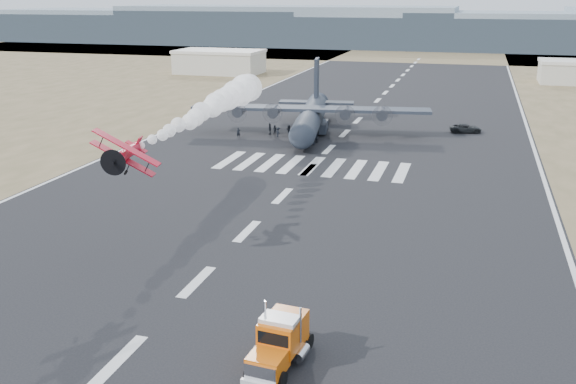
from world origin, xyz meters
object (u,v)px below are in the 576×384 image
at_px(aerobatic_biplane, 125,154).
at_px(crew_f, 289,130).
at_px(crew_b, 317,138).
at_px(crew_c, 278,132).
at_px(crew_a, 238,133).
at_px(crew_g, 303,136).
at_px(transport_aircraft, 311,115).
at_px(crew_h, 275,130).
at_px(semi_truck, 280,341).
at_px(hangar_left, 220,61).
at_px(support_vehicle, 466,128).
at_px(crew_d, 270,129).
at_px(crew_e, 313,139).

xyz_separation_m(aerobatic_biplane, crew_f, (-0.69, 52.41, -8.40)).
distance_m(crew_b, crew_c, 7.47).
bearing_deg(crew_a, crew_g, -34.81).
distance_m(transport_aircraft, crew_g, 7.47).
distance_m(crew_c, crew_g, 5.37).
height_order(transport_aircraft, crew_h, transport_aircraft).
distance_m(aerobatic_biplane, crew_h, 52.96).
xyz_separation_m(semi_truck, aerobatic_biplane, (-17.85, 13.22, 7.62)).
relative_size(hangar_left, crew_b, 14.88).
bearing_deg(crew_b, support_vehicle, -35.12).
xyz_separation_m(hangar_left, aerobatic_biplane, (44.11, -129.31, 5.82)).
bearing_deg(crew_d, crew_e, 25.18).
relative_size(semi_truck, crew_f, 4.46).
height_order(transport_aircraft, support_vehicle, transport_aircraft).
height_order(support_vehicle, crew_d, crew_d).
relative_size(transport_aircraft, crew_f, 23.44).
xyz_separation_m(crew_b, crew_d, (-9.02, 3.99, 0.11)).
xyz_separation_m(crew_d, crew_f, (3.18, 0.30, -0.10)).
bearing_deg(support_vehicle, crew_c, 100.22).
distance_m(hangar_left, crew_c, 89.45).
bearing_deg(crew_d, crew_f, 63.53).
bearing_deg(crew_h, crew_c, -49.08).
bearing_deg(crew_e, crew_c, 132.50).
height_order(support_vehicle, crew_a, crew_a).
distance_m(transport_aircraft, crew_a, 12.59).
bearing_deg(hangar_left, crew_e, -59.41).
bearing_deg(crew_h, crew_a, -133.46).
distance_m(crew_a, crew_d, 5.56).
height_order(crew_f, crew_g, crew_g).
relative_size(hangar_left, crew_e, 13.22).
bearing_deg(crew_e, crew_g, 122.05).
bearing_deg(crew_d, semi_truck, -13.53).
height_order(aerobatic_biplane, crew_e, aerobatic_biplane).
height_order(aerobatic_biplane, support_vehicle, aerobatic_biplane).
distance_m(support_vehicle, crew_d, 32.79).
distance_m(hangar_left, crew_g, 93.82).
height_order(crew_e, crew_g, crew_e).
height_order(aerobatic_biplane, crew_a, aerobatic_biplane).
xyz_separation_m(hangar_left, transport_aircraft, (46.40, -73.98, -0.51)).
relative_size(crew_a, crew_h, 1.02).
distance_m(support_vehicle, crew_f, 29.69).
xyz_separation_m(hangar_left, crew_e, (49.00, -82.87, -2.48)).
height_order(crew_a, crew_c, crew_c).
relative_size(crew_a, crew_c, 1.00).
bearing_deg(hangar_left, semi_truck, -66.51).
xyz_separation_m(crew_f, crew_g, (3.60, -4.25, 0.05)).
bearing_deg(crew_g, aerobatic_biplane, 114.48).
bearing_deg(transport_aircraft, crew_b, -77.48).
bearing_deg(semi_truck, crew_g, 108.81).
bearing_deg(transport_aircraft, crew_c, -140.16).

